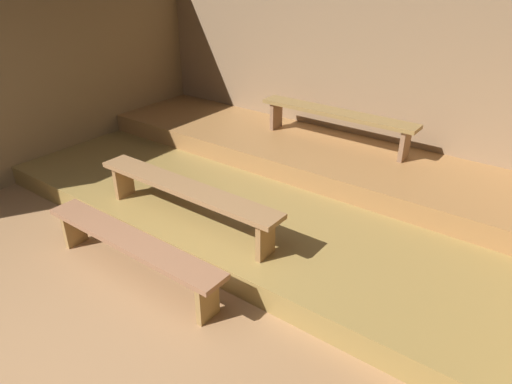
% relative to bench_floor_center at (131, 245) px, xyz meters
% --- Properties ---
extents(ground, '(6.25, 4.89, 0.08)m').
position_rel_bench_floor_center_xyz_m(ground, '(0.19, 1.13, -0.36)').
color(ground, '#996F48').
extents(wall_back, '(6.25, 0.06, 2.41)m').
position_rel_bench_floor_center_xyz_m(wall_back, '(0.19, 3.21, 0.89)').
color(wall_back, '#8B6C4D').
rests_on(wall_back, ground).
extents(wall_left, '(0.06, 4.89, 2.41)m').
position_rel_bench_floor_center_xyz_m(wall_left, '(-2.56, 1.13, 0.89)').
color(wall_left, olive).
rests_on(wall_left, ground).
extents(platform_lower, '(5.45, 2.87, 0.22)m').
position_rel_bench_floor_center_xyz_m(platform_lower, '(0.19, 1.74, -0.21)').
color(platform_lower, olive).
rests_on(platform_lower, ground).
extents(platform_middle, '(5.45, 1.30, 0.22)m').
position_rel_bench_floor_center_xyz_m(platform_middle, '(0.19, 2.53, 0.01)').
color(platform_middle, '#9A6B3B').
rests_on(platform_middle, platform_lower).
extents(bench_floor_center, '(1.91, 0.26, 0.39)m').
position_rel_bench_floor_center_xyz_m(bench_floor_center, '(0.00, 0.00, 0.00)').
color(bench_floor_center, '#936243').
rests_on(bench_floor_center, ground).
extents(bench_lower_center, '(2.02, 0.26, 0.39)m').
position_rel_bench_floor_center_xyz_m(bench_lower_center, '(0.01, 0.65, 0.22)').
color(bench_lower_center, olive).
rests_on(bench_lower_center, platform_lower).
extents(bench_middle_center, '(1.92, 0.26, 0.39)m').
position_rel_bench_floor_center_xyz_m(bench_middle_center, '(0.38, 2.76, 0.44)').
color(bench_middle_center, olive).
rests_on(bench_middle_center, platform_middle).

